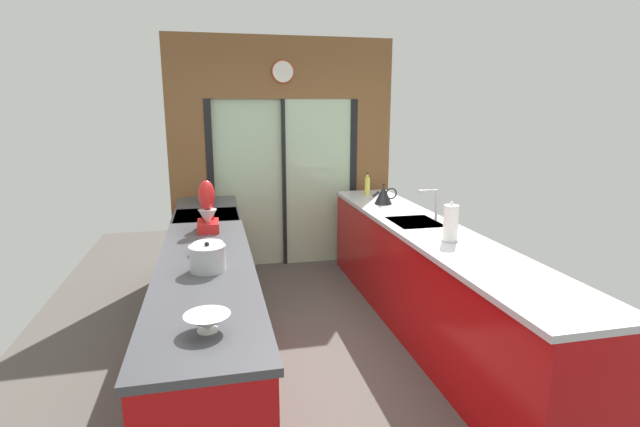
# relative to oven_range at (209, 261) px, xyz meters

# --- Properties ---
(ground_plane) EXTENTS (5.04, 7.60, 0.02)m
(ground_plane) POSITION_rel_oven_range_xyz_m (0.91, -0.65, -0.47)
(ground_plane) COLOR #4C4742
(back_wall_unit) EXTENTS (2.64, 0.12, 2.70)m
(back_wall_unit) POSITION_rel_oven_range_xyz_m (0.91, 1.15, 1.07)
(back_wall_unit) COLOR brown
(back_wall_unit) RESTS_ON ground_plane
(left_counter_run) EXTENTS (0.62, 3.80, 0.92)m
(left_counter_run) POSITION_rel_oven_range_xyz_m (-0.00, -1.12, 0.01)
(left_counter_run) COLOR #AD0C0F
(left_counter_run) RESTS_ON ground_plane
(right_counter_run) EXTENTS (0.62, 3.80, 0.92)m
(right_counter_run) POSITION_rel_oven_range_xyz_m (1.82, -0.95, 0.01)
(right_counter_run) COLOR #AD0C0F
(right_counter_run) RESTS_ON ground_plane
(sink_faucet) EXTENTS (0.19, 0.02, 0.28)m
(sink_faucet) POSITION_rel_oven_range_xyz_m (1.97, -0.70, 0.65)
(sink_faucet) COLOR #B7BABC
(sink_faucet) RESTS_ON right_counter_run
(oven_range) EXTENTS (0.60, 0.60, 0.92)m
(oven_range) POSITION_rel_oven_range_xyz_m (0.00, 0.00, 0.00)
(oven_range) COLOR black
(oven_range) RESTS_ON ground_plane
(mixing_bowl_near) EXTENTS (0.21, 0.21, 0.08)m
(mixing_bowl_near) POSITION_rel_oven_range_xyz_m (0.02, -2.46, 0.51)
(mixing_bowl_near) COLOR silver
(mixing_bowl_near) RESTS_ON left_counter_run
(mixing_bowl_far) EXTENTS (0.21, 0.21, 0.08)m
(mixing_bowl_far) POSITION_rel_oven_range_xyz_m (0.02, -1.25, 0.51)
(mixing_bowl_far) COLOR silver
(mixing_bowl_far) RESTS_ON left_counter_run
(knife_block) EXTENTS (0.08, 0.14, 0.26)m
(knife_block) POSITION_rel_oven_range_xyz_m (0.02, 0.56, 0.57)
(knife_block) COLOR black
(knife_block) RESTS_ON left_counter_run
(stand_mixer) EXTENTS (0.17, 0.27, 0.42)m
(stand_mixer) POSITION_rel_oven_range_xyz_m (0.02, -0.62, 0.63)
(stand_mixer) COLOR red
(stand_mixer) RESTS_ON left_counter_run
(stock_pot) EXTENTS (0.23, 0.23, 0.18)m
(stock_pot) POSITION_rel_oven_range_xyz_m (0.02, -1.62, 0.54)
(stock_pot) COLOR #B7BABC
(stock_pot) RESTS_ON left_counter_run
(kettle) EXTENTS (0.27, 0.18, 0.22)m
(kettle) POSITION_rel_oven_range_xyz_m (1.80, 0.11, 0.56)
(kettle) COLOR black
(kettle) RESTS_ON right_counter_run
(soap_bottle) EXTENTS (0.06, 0.06, 0.25)m
(soap_bottle) POSITION_rel_oven_range_xyz_m (1.80, 0.65, 0.57)
(soap_bottle) COLOR #D1CC4C
(soap_bottle) RESTS_ON right_counter_run
(paper_towel_roll) EXTENTS (0.13, 0.13, 0.31)m
(paper_towel_roll) POSITION_rel_oven_range_xyz_m (1.80, -1.34, 0.60)
(paper_towel_roll) COLOR #B7BABC
(paper_towel_roll) RESTS_ON right_counter_run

